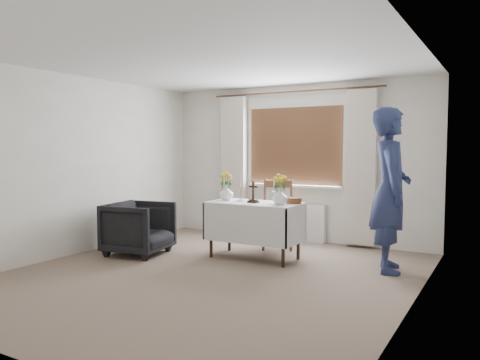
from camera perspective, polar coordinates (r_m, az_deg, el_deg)
name	(u,v)px	position (r m, az deg, el deg)	size (l,w,h in m)	color
ground	(209,275)	(5.61, -3.74, -11.51)	(5.00, 5.00, 0.00)	#89725E
altar_table	(254,230)	(6.34, 1.75, -6.16)	(1.24, 0.64, 0.76)	white
wooden_chair	(278,214)	(6.99, 4.60, -4.19)	(0.47, 0.47, 1.01)	#51321B
armchair	(139,228)	(6.73, -12.23, -5.76)	(0.79, 0.81, 0.74)	black
person	(390,190)	(5.90, 17.84, -1.16)	(0.72, 0.47, 1.98)	navy
radiator	(293,222)	(7.63, 6.44, -5.07)	(1.10, 0.10, 0.60)	silver
wooden_cross	(253,192)	(6.24, 1.62, -1.47)	(0.13, 0.10, 0.29)	black
candlestick_left	(240,187)	(6.41, 0.05, -0.85)	(0.11, 0.11, 0.39)	silver
candlestick_right	(274,191)	(6.18, 4.17, -1.33)	(0.09, 0.09, 0.33)	silver
flower_vase_left	(226,193)	(6.55, -1.67, -1.57)	(0.20, 0.20, 0.20)	white
flower_vase_right	(280,197)	(6.05, 4.87, -2.04)	(0.20, 0.20, 0.20)	white
wicker_basket	(294,200)	(6.21, 6.57, -2.49)	(0.21, 0.21, 0.08)	brown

